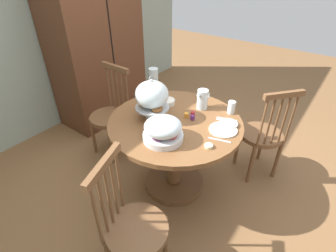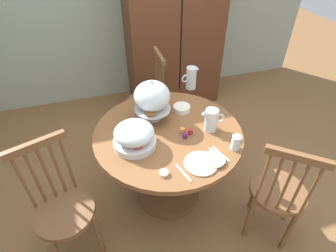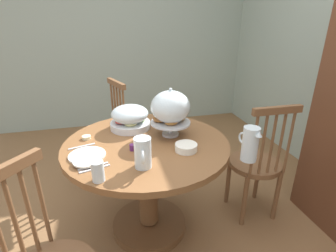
% 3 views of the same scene
% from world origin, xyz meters
% --- Properties ---
extents(ground_plane, '(10.00, 10.00, 0.00)m').
position_xyz_m(ground_plane, '(0.00, 0.00, 0.00)').
color(ground_plane, brown).
extents(wall_left, '(0.06, 4.32, 2.60)m').
position_xyz_m(wall_left, '(-2.43, 0.36, 1.30)').
color(wall_left, '#9EAD9E').
rests_on(wall_left, ground_plane).
extents(dining_table, '(1.11, 1.11, 0.74)m').
position_xyz_m(dining_table, '(-0.13, -0.06, 0.51)').
color(dining_table, brown).
rests_on(dining_table, ground_plane).
extents(windsor_chair_near_window, '(0.40, 0.40, 0.97)m').
position_xyz_m(windsor_chair_near_window, '(-0.10, 0.79, 0.45)').
color(windsor_chair_near_window, brown).
rests_on(windsor_chair_near_window, ground_plane).
extents(windsor_chair_by_cabinet, '(0.43, 0.43, 0.97)m').
position_xyz_m(windsor_chair_by_cabinet, '(-0.95, -0.32, 0.45)').
color(windsor_chair_by_cabinet, brown).
rests_on(windsor_chair_by_cabinet, ground_plane).
extents(pastry_stand_with_dome, '(0.28, 0.28, 0.34)m').
position_xyz_m(pastry_stand_with_dome, '(-0.20, 0.12, 0.94)').
color(pastry_stand_with_dome, silver).
rests_on(pastry_stand_with_dome, dining_table).
extents(fruit_platter_covered, '(0.30, 0.30, 0.18)m').
position_xyz_m(fruit_platter_covered, '(-0.40, -0.14, 0.83)').
color(fruit_platter_covered, silver).
rests_on(fruit_platter_covered, dining_table).
extents(orange_juice_pitcher, '(0.18, 0.10, 0.18)m').
position_xyz_m(orange_juice_pitcher, '(0.17, -0.13, 0.82)').
color(orange_juice_pitcher, silver).
rests_on(orange_juice_pitcher, dining_table).
extents(milk_pitcher, '(0.18, 0.09, 0.21)m').
position_xyz_m(milk_pitcher, '(0.25, 0.48, 0.83)').
color(milk_pitcher, silver).
rests_on(milk_pitcher, dining_table).
extents(china_plate_large, '(0.22, 0.22, 0.01)m').
position_xyz_m(china_plate_large, '(-0.03, -0.44, 0.75)').
color(china_plate_large, white).
rests_on(china_plate_large, dining_table).
extents(china_plate_small, '(0.15, 0.15, 0.01)m').
position_xyz_m(china_plate_small, '(0.06, -0.44, 0.76)').
color(china_plate_small, white).
rests_on(china_plate_small, china_plate_large).
extents(cereal_bowl, '(0.14, 0.14, 0.04)m').
position_xyz_m(cereal_bowl, '(0.05, 0.16, 0.76)').
color(cereal_bowl, white).
rests_on(cereal_bowl, dining_table).
extents(drinking_glass, '(0.06, 0.06, 0.11)m').
position_xyz_m(drinking_glass, '(0.25, -0.38, 0.80)').
color(drinking_glass, silver).
rests_on(drinking_glass, dining_table).
extents(butter_dish, '(0.06, 0.06, 0.02)m').
position_xyz_m(butter_dish, '(-0.28, -0.46, 0.75)').
color(butter_dish, beige).
rests_on(butter_dish, dining_table).
extents(jam_jar_strawberry, '(0.04, 0.04, 0.04)m').
position_xyz_m(jam_jar_strawberry, '(0.02, -0.14, 0.76)').
color(jam_jar_strawberry, '#B7282D').
rests_on(jam_jar_strawberry, dining_table).
extents(jam_jar_apricot, '(0.04, 0.04, 0.04)m').
position_xyz_m(jam_jar_apricot, '(-0.04, -0.11, 0.76)').
color(jam_jar_apricot, orange).
rests_on(jam_jar_apricot, dining_table).
extents(jam_jar_grape, '(0.04, 0.04, 0.04)m').
position_xyz_m(jam_jar_grape, '(-0.04, -0.17, 0.76)').
color(jam_jar_grape, '#5B2366').
rests_on(jam_jar_grape, dining_table).
extents(table_knife, '(0.06, 0.17, 0.01)m').
position_xyz_m(table_knife, '(0.11, -0.41, 0.74)').
color(table_knife, silver).
rests_on(table_knife, dining_table).
extents(dinner_fork, '(0.06, 0.17, 0.01)m').
position_xyz_m(dinner_fork, '(0.14, -0.40, 0.74)').
color(dinner_fork, silver).
rests_on(dinner_fork, dining_table).
extents(soup_spoon, '(0.06, 0.17, 0.01)m').
position_xyz_m(soup_spoon, '(-0.16, -0.48, 0.74)').
color(soup_spoon, silver).
rests_on(soup_spoon, dining_table).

